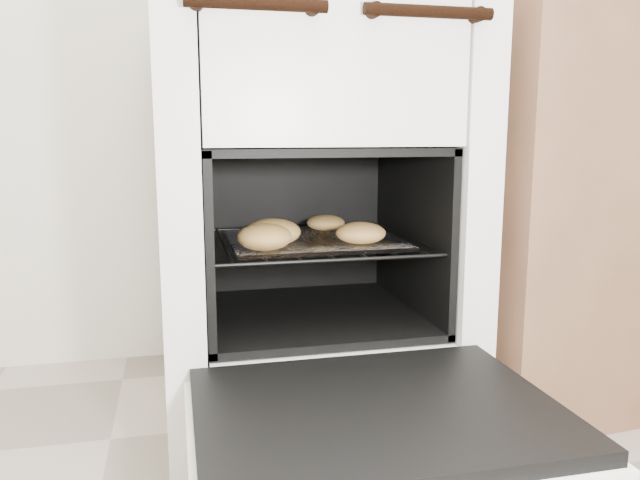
% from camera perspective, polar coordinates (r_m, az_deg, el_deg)
% --- Properties ---
extents(stove, '(0.66, 0.74, 1.01)m').
position_cam_1_polar(stove, '(1.49, -1.42, 3.12)').
color(stove, white).
rests_on(stove, ground).
extents(oven_door, '(0.60, 0.46, 0.04)m').
position_cam_1_polar(oven_door, '(1.04, 5.19, -15.79)').
color(oven_door, black).
rests_on(oven_door, stove).
extents(oven_rack, '(0.48, 0.46, 0.01)m').
position_cam_1_polar(oven_rack, '(1.43, -0.81, -0.11)').
color(oven_rack, black).
rests_on(oven_rack, stove).
extents(foil_sheet, '(0.37, 0.33, 0.01)m').
position_cam_1_polar(foil_sheet, '(1.40, -0.62, 0.00)').
color(foil_sheet, silver).
rests_on(foil_sheet, oven_rack).
extents(baked_rolls, '(0.35, 0.35, 0.06)m').
position_cam_1_polar(baked_rolls, '(1.33, -1.94, 0.73)').
color(baked_rolls, tan).
rests_on(baked_rolls, foil_sheet).
extents(counter, '(0.99, 0.70, 0.94)m').
position_cam_1_polar(counter, '(1.85, 24.62, 2.75)').
color(counter, brown).
rests_on(counter, ground).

